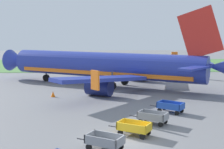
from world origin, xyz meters
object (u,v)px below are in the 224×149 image
at_px(baggage_cart_fourth_in_row, 153,117).
at_px(baggage_cart_second_in_row, 105,141).
at_px(baggage_cart_third_in_row, 134,128).
at_px(traffic_cone_near_plane, 53,94).
at_px(baggage_cart_far_end, 170,107).
at_px(airplane, 110,66).

bearing_deg(baggage_cart_fourth_in_row, baggage_cart_second_in_row, -125.60).
distance_m(baggage_cart_third_in_row, baggage_cart_fourth_in_row, 3.63).
bearing_deg(traffic_cone_near_plane, baggage_cart_far_end, -31.99).
relative_size(baggage_cart_third_in_row, traffic_cone_near_plane, 4.96).
relative_size(baggage_cart_second_in_row, baggage_cart_far_end, 1.04).
bearing_deg(baggage_cart_far_end, traffic_cone_near_plane, 148.01).
bearing_deg(baggage_cart_second_in_row, baggage_cart_far_end, 55.59).
relative_size(baggage_cart_far_end, traffic_cone_near_plane, 4.76).
bearing_deg(airplane, baggage_cart_third_in_row, -86.58).
relative_size(airplane, baggage_cart_third_in_row, 10.14).
bearing_deg(traffic_cone_near_plane, baggage_cart_fourth_in_row, -48.38).
distance_m(baggage_cart_second_in_row, baggage_cart_third_in_row, 3.79).
distance_m(airplane, baggage_cart_second_in_row, 25.13).
height_order(airplane, baggage_cart_far_end, airplane).
distance_m(baggage_cart_fourth_in_row, baggage_cart_far_end, 4.48).
bearing_deg(baggage_cart_third_in_row, airplane, 93.42).
relative_size(baggage_cart_second_in_row, baggage_cart_fourth_in_row, 1.01).
bearing_deg(traffic_cone_near_plane, baggage_cart_second_in_row, -70.82).
bearing_deg(traffic_cone_near_plane, airplane, 44.44).
height_order(baggage_cart_second_in_row, traffic_cone_near_plane, baggage_cart_second_in_row).
height_order(baggage_cart_second_in_row, baggage_cart_far_end, same).
bearing_deg(baggage_cart_far_end, baggage_cart_second_in_row, -124.41).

